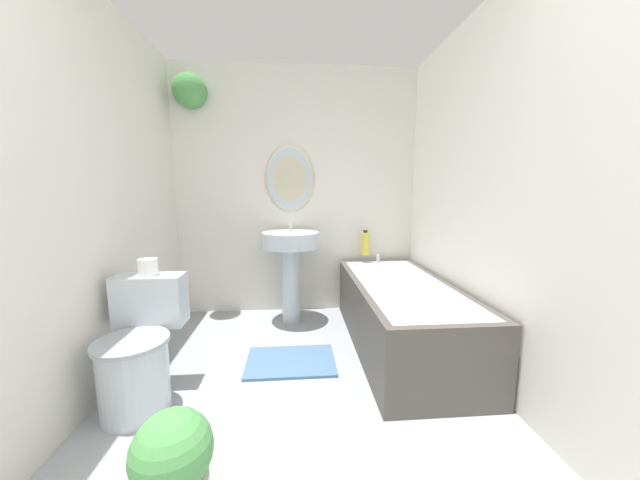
{
  "coord_description": "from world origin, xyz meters",
  "views": [
    {
      "loc": [
        -0.03,
        -0.32,
        1.21
      ],
      "look_at": [
        0.14,
        1.79,
        0.89
      ],
      "focal_mm": 18.0,
      "sensor_mm": 36.0,
      "label": 1
    }
  ],
  "objects_px": {
    "toilet": "(140,352)",
    "bathtub": "(401,313)",
    "toilet_paper_roll": "(148,267)",
    "pedestal_sink": "(291,256)",
    "potted_plant": "(173,462)",
    "shampoo_bottle": "(365,243)"
  },
  "relations": [
    {
      "from": "toilet",
      "to": "shampoo_bottle",
      "type": "bearing_deg",
      "value": 39.74
    },
    {
      "from": "toilet_paper_roll",
      "to": "bathtub",
      "type": "bearing_deg",
      "value": 12.4
    },
    {
      "from": "bathtub",
      "to": "potted_plant",
      "type": "relative_size",
      "value": 4.03
    },
    {
      "from": "toilet",
      "to": "toilet_paper_roll",
      "type": "bearing_deg",
      "value": 90.0
    },
    {
      "from": "toilet",
      "to": "shampoo_bottle",
      "type": "height_order",
      "value": "shampoo_bottle"
    },
    {
      "from": "bathtub",
      "to": "shampoo_bottle",
      "type": "height_order",
      "value": "shampoo_bottle"
    },
    {
      "from": "pedestal_sink",
      "to": "potted_plant",
      "type": "distance_m",
      "value": 1.91
    },
    {
      "from": "toilet_paper_roll",
      "to": "pedestal_sink",
      "type": "bearing_deg",
      "value": 48.34
    },
    {
      "from": "potted_plant",
      "to": "shampoo_bottle",
      "type": "bearing_deg",
      "value": 59.88
    },
    {
      "from": "pedestal_sink",
      "to": "toilet_paper_roll",
      "type": "height_order",
      "value": "pedestal_sink"
    },
    {
      "from": "bathtub",
      "to": "toilet_paper_roll",
      "type": "relative_size",
      "value": 15.02
    },
    {
      "from": "pedestal_sink",
      "to": "toilet_paper_roll",
      "type": "relative_size",
      "value": 8.6
    },
    {
      "from": "toilet_paper_roll",
      "to": "potted_plant",
      "type": "bearing_deg",
      "value": -64.0
    },
    {
      "from": "pedestal_sink",
      "to": "potted_plant",
      "type": "height_order",
      "value": "pedestal_sink"
    },
    {
      "from": "shampoo_bottle",
      "to": "toilet_paper_roll",
      "type": "bearing_deg",
      "value": -144.49
    },
    {
      "from": "toilet",
      "to": "potted_plant",
      "type": "distance_m",
      "value": 0.81
    },
    {
      "from": "toilet",
      "to": "bathtub",
      "type": "relative_size",
      "value": 0.43
    },
    {
      "from": "bathtub",
      "to": "shampoo_bottle",
      "type": "distance_m",
      "value": 0.88
    },
    {
      "from": "toilet",
      "to": "potted_plant",
      "type": "relative_size",
      "value": 1.73
    },
    {
      "from": "shampoo_bottle",
      "to": "potted_plant",
      "type": "bearing_deg",
      "value": -120.12
    },
    {
      "from": "pedestal_sink",
      "to": "bathtub",
      "type": "distance_m",
      "value": 1.09
    },
    {
      "from": "toilet",
      "to": "bathtub",
      "type": "distance_m",
      "value": 1.79
    }
  ]
}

